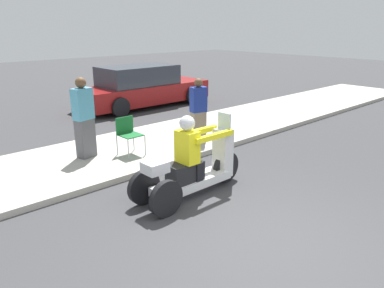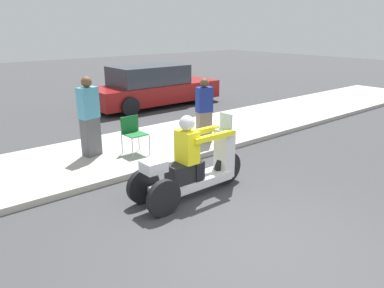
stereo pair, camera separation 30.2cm
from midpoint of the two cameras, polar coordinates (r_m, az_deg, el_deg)
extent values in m
plane|color=#38383A|center=(5.29, 12.23, -15.47)|extent=(60.00, 60.00, 0.00)
cube|color=#B2ADA3|center=(8.55, -12.51, -1.86)|extent=(28.00, 2.80, 0.12)
cylinder|color=black|center=(7.09, 6.67, -3.62)|extent=(0.60, 0.10, 0.60)
cylinder|color=black|center=(5.86, -2.84, -8.26)|extent=(0.60, 0.10, 0.60)
cylinder|color=black|center=(6.29, -6.06, -6.43)|extent=(0.60, 0.10, 0.60)
cube|color=silver|center=(6.55, 1.33, -5.90)|extent=(1.57, 0.41, 0.15)
cube|color=black|center=(6.36, 0.27, -4.28)|extent=(0.63, 0.32, 0.33)
cube|color=silver|center=(6.91, 6.18, -1.40)|extent=(0.24, 0.32, 0.89)
cube|color=silver|center=(6.76, 6.47, 3.43)|extent=(0.03, 0.29, 0.30)
cube|color=silver|center=(5.92, -4.43, -3.43)|extent=(0.36, 0.32, 0.18)
cube|color=yellow|center=(6.24, 0.62, -0.42)|extent=(0.26, 0.38, 0.55)
sphere|color=silver|center=(6.13, 0.64, 3.18)|extent=(0.26, 0.26, 0.26)
cube|color=black|center=(6.39, 2.20, -4.20)|extent=(0.14, 0.14, 0.33)
cube|color=black|center=(6.56, 0.80, -3.60)|extent=(0.14, 0.14, 0.33)
cube|color=yellow|center=(6.35, 4.82, 1.11)|extent=(0.88, 0.09, 0.09)
cube|color=yellow|center=(6.62, 2.41, 1.88)|extent=(0.88, 0.09, 0.09)
cube|color=#515156|center=(8.40, -14.14, 1.08)|extent=(0.42, 0.33, 0.84)
cube|color=#4C99B7|center=(8.22, -14.53, 6.09)|extent=(0.46, 0.34, 0.66)
sphere|color=brown|center=(8.15, -14.78, 9.14)|extent=(0.23, 0.23, 0.23)
cube|color=gray|center=(9.08, 2.79, 2.58)|extent=(0.38, 0.30, 0.75)
cube|color=navy|center=(8.93, 2.85, 6.76)|extent=(0.41, 0.31, 0.60)
sphere|color=brown|center=(8.87, 2.89, 9.30)|extent=(0.20, 0.20, 0.20)
cylinder|color=#A5A8AD|center=(8.06, -8.01, -0.71)|extent=(0.02, 0.02, 0.44)
cylinder|color=#A5A8AD|center=(8.29, -5.45, -0.10)|extent=(0.02, 0.02, 0.44)
cylinder|color=#A5A8AD|center=(8.42, -9.62, 0.02)|extent=(0.02, 0.02, 0.44)
cylinder|color=#A5A8AD|center=(8.64, -7.11, 0.59)|extent=(0.02, 0.02, 0.44)
cube|color=#19662D|center=(8.28, -7.61, 1.48)|extent=(0.44, 0.44, 0.02)
cube|color=#19662D|center=(8.42, -8.47, 2.97)|extent=(0.44, 0.03, 0.38)
cube|color=maroon|center=(13.94, -5.04, 7.86)|extent=(4.89, 1.73, 0.64)
cube|color=#2D333D|center=(13.71, -5.97, 10.43)|extent=(2.69, 1.56, 0.67)
cylinder|color=black|center=(14.27, 2.28, 7.42)|extent=(0.64, 0.22, 0.64)
cylinder|color=black|center=(15.58, -2.02, 8.30)|extent=(0.64, 0.22, 0.64)
cylinder|color=black|center=(12.41, -8.77, 5.67)|extent=(0.64, 0.22, 0.64)
cylinder|color=black|center=(13.91, -12.51, 6.74)|extent=(0.64, 0.22, 0.64)
camera|label=1|loc=(0.15, -88.63, 0.44)|focal=35.00mm
camera|label=2|loc=(0.15, 91.37, -0.44)|focal=35.00mm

